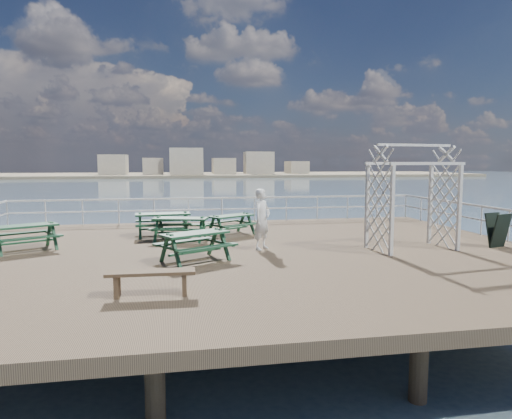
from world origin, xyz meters
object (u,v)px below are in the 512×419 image
(picnic_table_d, at_px, (180,224))
(trellis_arbor, at_px, (413,203))
(picnic_table_b, at_px, (163,219))
(picnic_table_e, at_px, (195,240))
(picnic_table_a, at_px, (25,232))
(flat_bench_near, at_px, (151,277))
(person, at_px, (262,219))
(picnic_table_c, at_px, (231,221))

(picnic_table_d, height_order, trellis_arbor, trellis_arbor)
(picnic_table_b, relative_size, picnic_table_e, 0.88)
(picnic_table_a, xyz_separation_m, picnic_table_b, (4.02, 2.03, 0.03))
(picnic_table_a, relative_size, flat_bench_near, 1.30)
(picnic_table_b, distance_m, flat_bench_near, 7.46)
(picnic_table_a, height_order, picnic_table_b, picnic_table_b)
(picnic_table_b, xyz_separation_m, trellis_arbor, (7.51, -3.90, 0.82))
(picnic_table_a, height_order, flat_bench_near, picnic_table_a)
(person, bearing_deg, flat_bench_near, -169.86)
(picnic_table_e, height_order, person, person)
(picnic_table_d, height_order, flat_bench_near, picnic_table_d)
(picnic_table_d, distance_m, flat_bench_near, 6.45)
(picnic_table_b, relative_size, picnic_table_c, 0.94)
(trellis_arbor, bearing_deg, flat_bench_near, -163.01)
(picnic_table_c, bearing_deg, picnic_table_e, -142.10)
(flat_bench_near, bearing_deg, picnic_table_a, 127.85)
(picnic_table_a, xyz_separation_m, picnic_table_c, (6.46, 1.81, -0.04))
(trellis_arbor, bearing_deg, picnic_table_b, 144.41)
(picnic_table_a, height_order, picnic_table_d, picnic_table_a)
(flat_bench_near, distance_m, trellis_arbor, 8.45)
(picnic_table_c, distance_m, person, 2.98)
(picnic_table_d, bearing_deg, trellis_arbor, -7.15)
(picnic_table_c, distance_m, trellis_arbor, 6.32)
(picnic_table_c, relative_size, flat_bench_near, 1.23)
(picnic_table_a, height_order, person, person)
(trellis_arbor, bearing_deg, picnic_table_a, 162.66)
(picnic_table_a, distance_m, picnic_table_e, 5.49)
(picnic_table_c, bearing_deg, picnic_table_d, 172.03)
(picnic_table_b, distance_m, person, 4.35)
(picnic_table_b, bearing_deg, picnic_table_d, -64.26)
(picnic_table_b, bearing_deg, trellis_arbor, -31.63)
(picnic_table_b, relative_size, person, 1.10)
(picnic_table_c, height_order, flat_bench_near, picnic_table_c)
(picnic_table_e, bearing_deg, trellis_arbor, -24.23)
(picnic_table_c, bearing_deg, picnic_table_b, 142.59)
(picnic_table_b, height_order, trellis_arbor, trellis_arbor)
(picnic_table_b, xyz_separation_m, picnic_table_e, (0.94, -4.41, -0.03))
(picnic_table_b, xyz_separation_m, person, (3.02, -3.11, 0.33))
(picnic_table_c, distance_m, flat_bench_near, 7.67)
(picnic_table_a, bearing_deg, trellis_arbor, -38.47)
(trellis_arbor, bearing_deg, picnic_table_c, 135.84)
(flat_bench_near, height_order, trellis_arbor, trellis_arbor)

